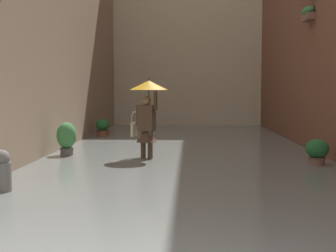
{
  "coord_description": "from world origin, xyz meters",
  "views": [
    {
      "loc": [
        -0.14,
        2.98,
        1.76
      ],
      "look_at": [
        0.35,
        -7.45,
        0.96
      ],
      "focal_mm": 50.16,
      "sensor_mm": 36.0,
      "label": 1
    }
  ],
  "objects_px": {
    "potted_plant_far_left": "(317,153)",
    "potted_plant_far_right": "(103,129)",
    "person_wading": "(147,107)",
    "mooring_bollard": "(2,176)",
    "potted_plant_near_right": "(67,139)"
  },
  "relations": [
    {
      "from": "potted_plant_far_left",
      "to": "potted_plant_far_right",
      "type": "xyz_separation_m",
      "value": [
        5.73,
        -5.96,
        -0.01
      ]
    },
    {
      "from": "person_wading",
      "to": "mooring_bollard",
      "type": "xyz_separation_m",
      "value": [
        1.96,
        3.74,
        -0.96
      ]
    },
    {
      "from": "potted_plant_near_right",
      "to": "potted_plant_far_left",
      "type": "bearing_deg",
      "value": 167.95
    },
    {
      "from": "potted_plant_far_left",
      "to": "potted_plant_far_right",
      "type": "relative_size",
      "value": 0.92
    },
    {
      "from": "potted_plant_far_right",
      "to": "potted_plant_far_left",
      "type": "bearing_deg",
      "value": 133.86
    },
    {
      "from": "mooring_bollard",
      "to": "potted_plant_near_right",
      "type": "bearing_deg",
      "value": -89.15
    },
    {
      "from": "person_wading",
      "to": "potted_plant_far_right",
      "type": "bearing_deg",
      "value": -68.45
    },
    {
      "from": "potted_plant_near_right",
      "to": "potted_plant_far_right",
      "type": "bearing_deg",
      "value": -90.03
    },
    {
      "from": "potted_plant_far_right",
      "to": "mooring_bollard",
      "type": "relative_size",
      "value": 0.94
    },
    {
      "from": "person_wading",
      "to": "potted_plant_far_right",
      "type": "height_order",
      "value": "person_wading"
    },
    {
      "from": "person_wading",
      "to": "potted_plant_far_right",
      "type": "distance_m",
      "value": 5.58
    },
    {
      "from": "potted_plant_far_right",
      "to": "person_wading",
      "type": "bearing_deg",
      "value": 111.55
    },
    {
      "from": "mooring_bollard",
      "to": "person_wading",
      "type": "bearing_deg",
      "value": -117.65
    },
    {
      "from": "person_wading",
      "to": "potted_plant_far_right",
      "type": "xyz_separation_m",
      "value": [
        2.02,
        -5.12,
        -0.96
      ]
    },
    {
      "from": "person_wading",
      "to": "mooring_bollard",
      "type": "relative_size",
      "value": 2.48
    }
  ]
}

